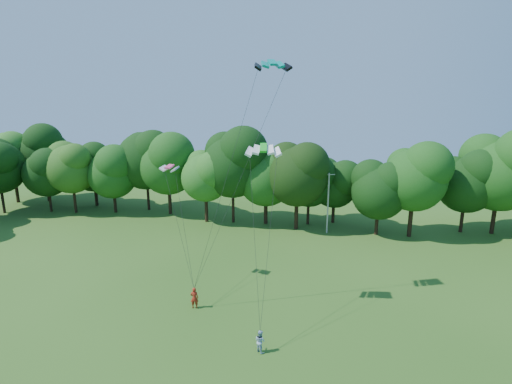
# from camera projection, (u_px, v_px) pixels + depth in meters

# --- Properties ---
(utility_pole) EXTENTS (1.49, 0.69, 7.91)m
(utility_pole) POSITION_uv_depth(u_px,v_px,m) (328.00, 202.00, 50.94)
(utility_pole) COLOR #ADACA4
(utility_pole) RESTS_ON ground
(kite_flyer_left) EXTENTS (0.75, 0.58, 1.84)m
(kite_flyer_left) POSITION_uv_depth(u_px,v_px,m) (194.00, 298.00, 33.30)
(kite_flyer_left) COLOR #A32515
(kite_flyer_left) RESTS_ON ground
(kite_flyer_right) EXTENTS (1.00, 0.96, 1.63)m
(kite_flyer_right) POSITION_uv_depth(u_px,v_px,m) (260.00, 341.00, 27.62)
(kite_flyer_right) COLOR #9CBCD9
(kite_flyer_right) RESTS_ON ground
(kite_teal) EXTENTS (3.07, 2.25, 0.60)m
(kite_teal) POSITION_uv_depth(u_px,v_px,m) (272.00, 62.00, 30.79)
(kite_teal) COLOR #04887C
(kite_teal) RESTS_ON ground
(kite_green) EXTENTS (2.84, 1.63, 0.64)m
(kite_green) POSITION_uv_depth(u_px,v_px,m) (263.00, 148.00, 30.77)
(kite_green) COLOR green
(kite_green) RESTS_ON ground
(kite_pink) EXTENTS (1.86, 1.13, 0.32)m
(kite_pink) POSITION_uv_depth(u_px,v_px,m) (169.00, 166.00, 36.31)
(kite_pink) COLOR #F8457F
(kite_pink) RESTS_ON ground
(tree_back_west) EXTENTS (7.98, 7.98, 11.60)m
(tree_back_west) POSITION_uv_depth(u_px,v_px,m) (71.00, 166.00, 59.15)
(tree_back_west) COLOR #322014
(tree_back_west) RESTS_ON ground
(tree_back_center) EXTENTS (8.62, 8.62, 12.54)m
(tree_back_center) POSITION_uv_depth(u_px,v_px,m) (297.00, 171.00, 51.61)
(tree_back_center) COLOR #331F13
(tree_back_center) RESTS_ON ground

